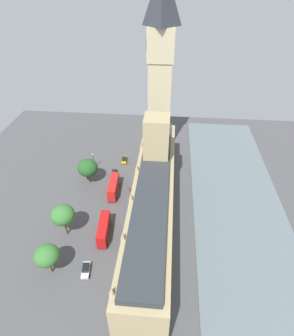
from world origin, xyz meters
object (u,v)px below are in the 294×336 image
at_px(car_yellow_cab_corner, 124,160).
at_px(plane_tree_far_end, 63,215).
at_px(pedestrian_kerbside, 130,189).
at_px(plane_tree_opposite_hall, 88,168).
at_px(parliament_building, 153,196).
at_px(car_black_trailing, 114,174).
at_px(double_decker_bus_near_tower, 104,229).
at_px(street_lamp_leading, 93,158).
at_px(clock_tower, 161,64).
at_px(car_white_under_trees, 86,270).
at_px(double_decker_bus_by_river_gate, 113,187).
at_px(plane_tree_midblock, 47,256).

xyz_separation_m(car_yellow_cab_corner, plane_tree_far_end, (10.54, 36.89, 6.55)).
distance_m(pedestrian_kerbside, plane_tree_far_end, 25.92).
xyz_separation_m(car_yellow_cab_corner, plane_tree_opposite_hall, (10.05, 13.51, 5.26)).
bearing_deg(parliament_building, car_black_trailing, -50.03).
xyz_separation_m(double_decker_bus_near_tower, street_lamp_leading, (10.54, -31.20, 1.87)).
relative_size(clock_tower, car_white_under_trees, 13.50).
distance_m(pedestrian_kerbside, street_lamp_leading, 19.37).
height_order(double_decker_bus_by_river_gate, street_lamp_leading, street_lamp_leading).
distance_m(car_yellow_cab_corner, double_decker_bus_near_tower, 36.58).
xyz_separation_m(car_black_trailing, double_decker_bus_near_tower, (-2.33, 27.34, 1.75)).
distance_m(double_decker_bus_near_tower, pedestrian_kerbside, 20.18).
height_order(clock_tower, double_decker_bus_by_river_gate, clock_tower).
bearing_deg(plane_tree_midblock, street_lamp_leading, -90.06).
xyz_separation_m(car_white_under_trees, pedestrian_kerbside, (-6.53, -31.43, -0.17)).
bearing_deg(street_lamp_leading, car_black_trailing, 154.84).
bearing_deg(car_yellow_cab_corner, double_decker_bus_by_river_gate, -97.63).
height_order(clock_tower, plane_tree_opposite_hall, clock_tower).
height_order(parliament_building, double_decker_bus_near_tower, parliament_building).
relative_size(car_yellow_cab_corner, street_lamp_leading, 0.72).
relative_size(car_black_trailing, double_decker_bus_near_tower, 0.46).
distance_m(car_yellow_cab_corner, plane_tree_midblock, 50.44).
xyz_separation_m(car_black_trailing, plane_tree_opposite_hall, (7.85, 4.31, 5.26)).
bearing_deg(street_lamp_leading, parliament_building, 136.74).
xyz_separation_m(car_yellow_cab_corner, plane_tree_midblock, (10.46, 49.05, 5.40)).
bearing_deg(car_black_trailing, parliament_building, -54.93).
xyz_separation_m(car_yellow_cab_corner, pedestrian_kerbside, (-4.61, 16.96, -0.16)).
height_order(parliament_building, pedestrian_kerbside, parliament_building).
relative_size(parliament_building, clock_tower, 1.10).
height_order(double_decker_bus_near_tower, pedestrian_kerbside, double_decker_bus_near_tower).
bearing_deg(plane_tree_opposite_hall, plane_tree_far_end, 88.81).
height_order(car_yellow_cab_corner, pedestrian_kerbside, car_yellow_cab_corner).
distance_m(clock_tower, double_decker_bus_near_tower, 59.85).
bearing_deg(double_decker_bus_by_river_gate, plane_tree_far_end, 59.26).
xyz_separation_m(car_black_trailing, street_lamp_leading, (8.21, -3.86, 3.61)).
xyz_separation_m(car_white_under_trees, plane_tree_midblock, (8.54, 0.66, 5.40)).
xyz_separation_m(parliament_building, car_black_trailing, (15.36, -18.33, -7.08)).
distance_m(clock_tower, plane_tree_far_end, 61.00).
bearing_deg(car_black_trailing, car_yellow_cab_corner, 71.64).
xyz_separation_m(plane_tree_far_end, street_lamp_leading, (-0.12, -31.54, -2.93)).
xyz_separation_m(parliament_building, car_yellow_cab_corner, (13.16, -27.53, -7.08)).
distance_m(double_decker_bus_by_river_gate, plane_tree_opposite_hall, 11.23).
relative_size(plane_tree_opposite_hall, plane_tree_far_end, 0.89).
bearing_deg(car_yellow_cab_corner, plane_tree_midblock, -107.91).
bearing_deg(clock_tower, plane_tree_midblock, 69.84).
height_order(parliament_building, car_yellow_cab_corner, parliament_building).
height_order(clock_tower, double_decker_bus_near_tower, clock_tower).
height_order(double_decker_bus_by_river_gate, plane_tree_opposite_hall, plane_tree_opposite_hall).
relative_size(double_decker_bus_by_river_gate, street_lamp_leading, 1.64).
bearing_deg(parliament_building, clock_tower, -89.00).
bearing_deg(double_decker_bus_by_river_gate, car_black_trailing, -82.30).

